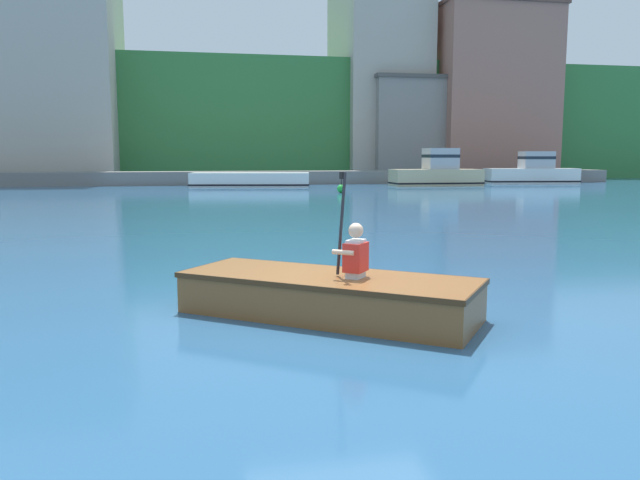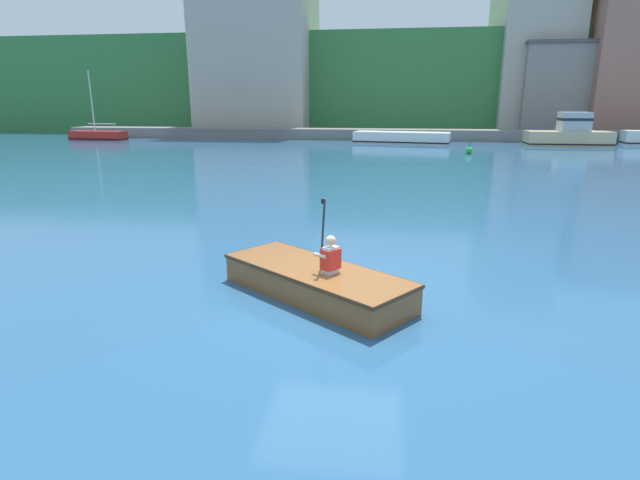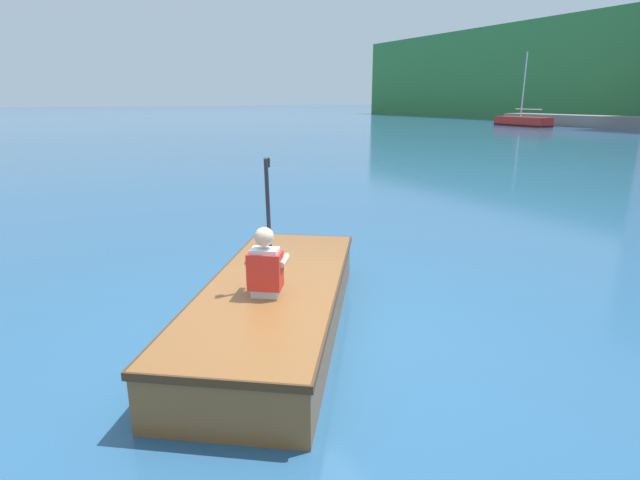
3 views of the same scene
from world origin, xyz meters
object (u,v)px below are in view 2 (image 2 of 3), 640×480
Objects in this scene: moored_boat_dock_west_inner at (98,136)px; rowboat_foreground at (314,279)px; person_paddler at (330,256)px; moored_boat_dock_center_far at (569,134)px; channel_buoy at (469,150)px; moored_boat_dock_center_near at (402,138)px.

moored_boat_dock_west_inner is 1.61× the size of rowboat_foreground.
rowboat_foreground is at bearing 143.54° from person_paddler.
moored_boat_dock_center_far is 34.91m from person_paddler.
person_paddler is at bearing -113.14° from moored_boat_dock_center_far.
moored_boat_dock_center_far reaches higher than person_paddler.
person_paddler is at bearing -102.68° from channel_buoy.
moored_boat_dock_center_near is at bearing 118.06° from channel_buoy.
rowboat_foreground is at bearing -103.47° from channel_buoy.
moored_boat_dock_center_near reaches higher than channel_buoy.
moored_boat_dock_west_inner is 40.12m from rowboat_foreground.
moored_boat_dock_west_inner reaches higher than person_paddler.
moored_boat_dock_west_inner reaches higher than channel_buoy.
moored_boat_dock_west_inner is at bearing 126.34° from rowboat_foreground.
moored_boat_dock_center_near is 1.30× the size of moored_boat_dock_center_far.
moored_boat_dock_center_far reaches higher than channel_buoy.
moored_boat_dock_center_near is 8.74m from channel_buoy.
channel_buoy is (5.95, 24.84, -0.05)m from rowboat_foreground.
channel_buoy is at bearing -61.94° from moored_boat_dock_center_near.
moored_boat_dock_west_inner reaches higher than moored_boat_dock_center_far.
moored_boat_dock_center_near is 6.42× the size of person_paddler.
rowboat_foreground is 25.54m from channel_buoy.
moored_boat_dock_center_far is at bearing -3.16° from moored_boat_dock_center_near.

